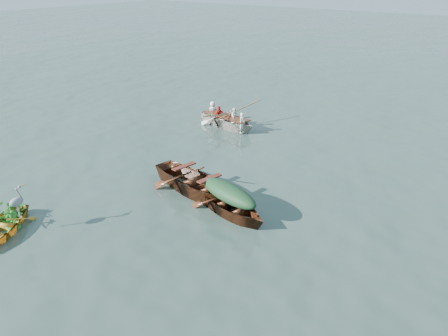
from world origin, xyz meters
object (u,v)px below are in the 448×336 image
(open_wooden_boat, at_px, (197,194))
(rowed_boat, at_px, (227,127))
(yellow_dinghy, at_px, (3,233))
(green_tarp_boat, at_px, (229,213))
(heron, at_px, (18,206))

(open_wooden_boat, relative_size, rowed_boat, 1.17)
(yellow_dinghy, xyz_separation_m, rowed_boat, (-0.25, 10.75, 0.00))
(green_tarp_boat, distance_m, rowed_boat, 7.71)
(green_tarp_boat, relative_size, heron, 4.40)
(open_wooden_boat, height_order, heron, heron)
(yellow_dinghy, bearing_deg, heron, 5.19)
(yellow_dinghy, relative_size, open_wooden_boat, 0.55)
(rowed_boat, bearing_deg, yellow_dinghy, -169.64)
(yellow_dinghy, relative_size, rowed_boat, 0.65)
(yellow_dinghy, xyz_separation_m, heron, (0.43, 0.35, 0.83))
(green_tarp_boat, distance_m, heron, 5.82)
(rowed_boat, relative_size, heron, 4.73)
(yellow_dinghy, bearing_deg, open_wooden_boat, 26.36)
(green_tarp_boat, height_order, open_wooden_boat, open_wooden_boat)
(rowed_boat, bearing_deg, green_tarp_boat, -134.35)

